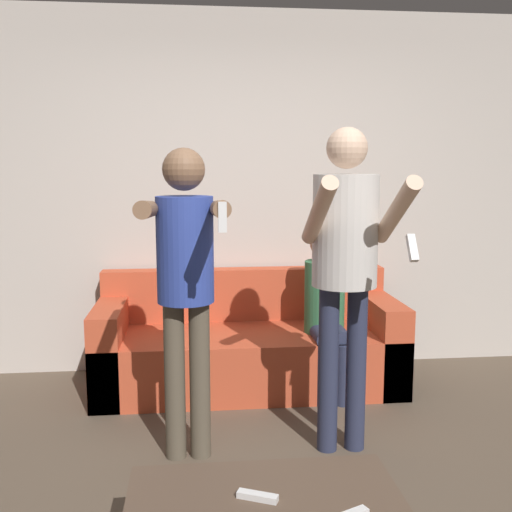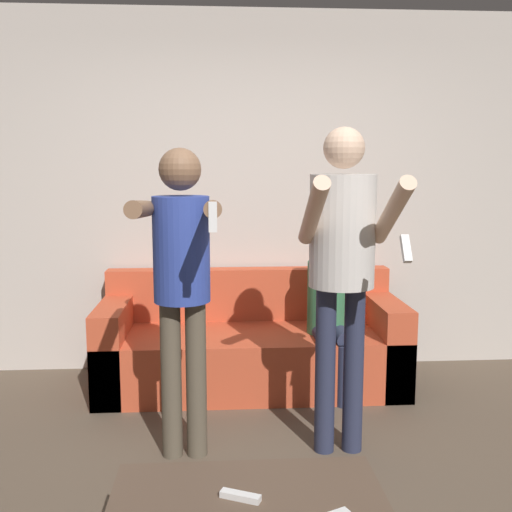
% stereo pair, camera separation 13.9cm
% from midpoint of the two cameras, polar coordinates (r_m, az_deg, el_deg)
% --- Properties ---
extents(ground_plane, '(14.00, 14.00, 0.00)m').
position_cam_midpoint_polar(ground_plane, '(2.99, 1.00, -22.80)').
color(ground_plane, brown).
extents(wall_back, '(6.40, 0.06, 2.70)m').
position_cam_midpoint_polar(wall_back, '(4.58, -2.07, 5.96)').
color(wall_back, beige).
rests_on(wall_back, ground_plane).
extents(couch, '(2.11, 0.83, 0.79)m').
position_cam_midpoint_polar(couch, '(4.33, -1.69, -8.69)').
color(couch, '#C64C2D').
rests_on(couch, ground_plane).
extents(person_standing_left, '(0.41, 0.71, 1.65)m').
position_cam_midpoint_polar(person_standing_left, '(3.10, -8.02, -1.32)').
color(person_standing_left, brown).
rests_on(person_standing_left, ground_plane).
extents(person_standing_right, '(0.47, 0.69, 1.76)m').
position_cam_midpoint_polar(person_standing_right, '(3.18, 7.29, 0.45)').
color(person_standing_right, '#282D47').
rests_on(person_standing_right, ground_plane).
extents(person_seated, '(0.28, 0.52, 1.15)m').
position_cam_midpoint_polar(person_seated, '(4.13, 5.77, -4.54)').
color(person_seated, '#282D47').
rests_on(person_seated, ground_plane).
extents(coffee_table, '(1.00, 0.56, 0.37)m').
position_cam_midpoint_polar(coffee_table, '(2.36, -0.98, -22.74)').
color(coffee_table, brown).
rests_on(coffee_table, ground_plane).
extents(remote_far, '(0.15, 0.09, 0.02)m').
position_cam_midpoint_polar(remote_far, '(2.32, -1.71, -21.93)').
color(remote_far, white).
rests_on(remote_far, coffee_table).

